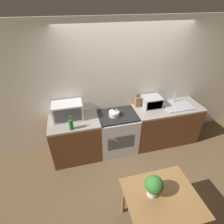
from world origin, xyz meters
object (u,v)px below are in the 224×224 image
kettle (114,113)px  toaster_oven (152,102)px  stove_range (117,132)px  dining_table (161,202)px  microwave (68,111)px  bottle (71,124)px

kettle → toaster_oven: size_ratio=0.53×
toaster_oven → stove_range: bearing=-170.6°
toaster_oven → dining_table: size_ratio=0.43×
microwave → dining_table: microwave is taller
stove_range → bottle: (-0.90, -0.23, 0.56)m
dining_table → bottle: bearing=124.3°
kettle → toaster_oven: (0.85, 0.14, 0.04)m
stove_range → bottle: size_ratio=3.34×
stove_range → kettle: kettle is taller
microwave → toaster_oven: microwave is taller
kettle → microwave: size_ratio=0.37×
microwave → bottle: (0.03, -0.35, -0.06)m
toaster_oven → microwave: bearing=-179.7°
microwave → bottle: bearing=-84.8°
stove_range → bottle: bottle is taller
kettle → toaster_oven: toaster_oven is taller
microwave → toaster_oven: size_ratio=1.43×
bottle → dining_table: size_ratio=0.30×
dining_table → microwave: bearing=119.7°
stove_range → kettle: (-0.08, -0.01, 0.52)m
bottle → dining_table: (1.00, -1.47, -0.33)m
microwave → stove_range: bearing=-7.3°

